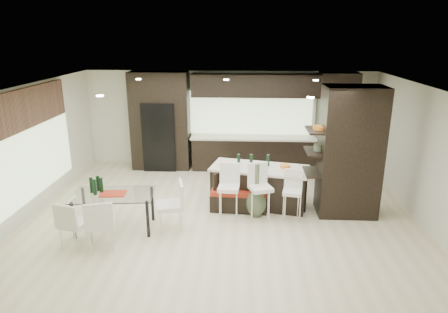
# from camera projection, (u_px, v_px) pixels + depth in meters

# --- Properties ---
(ground) EXTENTS (8.00, 8.00, 0.00)m
(ground) POSITION_uv_depth(u_px,v_px,m) (222.00, 217.00, 8.33)
(ground) COLOR beige
(ground) RESTS_ON ground
(back_wall) EXTENTS (8.00, 0.02, 2.70)m
(back_wall) POSITION_uv_depth(u_px,v_px,m) (229.00, 119.00, 11.27)
(back_wall) COLOR silver
(back_wall) RESTS_ON ground
(left_wall) EXTENTS (0.02, 7.00, 2.70)m
(left_wall) POSITION_uv_depth(u_px,v_px,m) (27.00, 153.00, 8.13)
(left_wall) COLOR silver
(left_wall) RESTS_ON ground
(right_wall) EXTENTS (0.02, 7.00, 2.70)m
(right_wall) POSITION_uv_depth(u_px,v_px,m) (428.00, 159.00, 7.73)
(right_wall) COLOR silver
(right_wall) RESTS_ON ground
(ceiling) EXTENTS (8.00, 7.00, 0.02)m
(ceiling) POSITION_uv_depth(u_px,v_px,m) (222.00, 88.00, 7.53)
(ceiling) COLOR white
(ceiling) RESTS_ON ground
(window_left) EXTENTS (0.04, 3.20, 1.90)m
(window_left) POSITION_uv_depth(u_px,v_px,m) (34.00, 150.00, 8.32)
(window_left) COLOR #B2D199
(window_left) RESTS_ON left_wall
(window_back) EXTENTS (3.40, 0.04, 1.20)m
(window_back) POSITION_uv_depth(u_px,v_px,m) (251.00, 113.00, 11.14)
(window_back) COLOR #B2D199
(window_back) RESTS_ON back_wall
(stone_accent) EXTENTS (0.08, 3.00, 0.80)m
(stone_accent) POSITION_uv_depth(u_px,v_px,m) (29.00, 107.00, 8.05)
(stone_accent) COLOR brown
(stone_accent) RESTS_ON left_wall
(ceiling_spots) EXTENTS (4.00, 3.00, 0.02)m
(ceiling_spots) POSITION_uv_depth(u_px,v_px,m) (223.00, 87.00, 7.77)
(ceiling_spots) COLOR white
(ceiling_spots) RESTS_ON ceiling
(back_cabinetry) EXTENTS (6.80, 0.68, 2.70)m
(back_cabinetry) POSITION_uv_depth(u_px,v_px,m) (247.00, 122.00, 10.93)
(back_cabinetry) COLOR black
(back_cabinetry) RESTS_ON ground
(refrigerator) EXTENTS (0.90, 0.68, 1.90)m
(refrigerator) POSITION_uv_depth(u_px,v_px,m) (161.00, 135.00, 11.12)
(refrigerator) COLOR black
(refrigerator) RESTS_ON ground
(partition_column) EXTENTS (1.20, 0.80, 2.70)m
(partition_column) POSITION_uv_depth(u_px,v_px,m) (350.00, 152.00, 8.18)
(partition_column) COLOR black
(partition_column) RESTS_ON ground
(kitchen_island) EXTENTS (2.25, 1.33, 0.88)m
(kitchen_island) POSITION_uv_depth(u_px,v_px,m) (259.00, 186.00, 8.85)
(kitchen_island) COLOR black
(kitchen_island) RESTS_ON ground
(stool_left) EXTENTS (0.45, 0.45, 0.94)m
(stool_left) POSITION_uv_depth(u_px,v_px,m) (229.00, 198.00, 8.15)
(stool_left) COLOR white
(stool_left) RESTS_ON ground
(stool_mid) EXTENTS (0.54, 0.54, 0.95)m
(stool_mid) POSITION_uv_depth(u_px,v_px,m) (260.00, 198.00, 8.11)
(stool_mid) COLOR white
(stool_mid) RESTS_ON ground
(stool_right) EXTENTS (0.43, 0.43, 0.84)m
(stool_right) POSITION_uv_depth(u_px,v_px,m) (292.00, 201.00, 8.12)
(stool_right) COLOR white
(stool_right) RESTS_ON ground
(bench) EXTENTS (1.24, 0.54, 0.47)m
(bench) POSITION_uv_depth(u_px,v_px,m) (239.00, 200.00, 8.63)
(bench) COLOR black
(bench) RESTS_ON ground
(floor_vase) EXTENTS (0.51, 0.51, 1.15)m
(floor_vase) POSITION_uv_depth(u_px,v_px,m) (256.00, 190.00, 8.24)
(floor_vase) COLOR #49583E
(floor_vase) RESTS_ON ground
(dining_table) EXTENTS (1.61, 1.01, 0.74)m
(dining_table) POSITION_uv_depth(u_px,v_px,m) (115.00, 212.00, 7.74)
(dining_table) COLOR white
(dining_table) RESTS_ON ground
(chair_near) EXTENTS (0.60, 0.60, 0.89)m
(chair_near) POSITION_uv_depth(u_px,v_px,m) (101.00, 226.00, 7.00)
(chair_near) COLOR white
(chair_near) RESTS_ON ground
(chair_far) EXTENTS (0.55, 0.55, 0.83)m
(chair_far) POSITION_uv_depth(u_px,v_px,m) (75.00, 226.00, 7.05)
(chair_far) COLOR white
(chair_far) RESTS_ON ground
(chair_end) EXTENTS (0.60, 0.60, 0.91)m
(chair_end) POSITION_uv_depth(u_px,v_px,m) (170.00, 209.00, 7.66)
(chair_end) COLOR white
(chair_end) RESTS_ON ground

